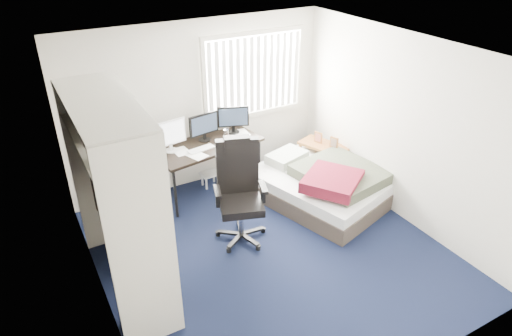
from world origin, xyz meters
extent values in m
plane|color=black|center=(0.00, 0.00, 0.00)|extent=(4.20, 4.20, 0.00)
plane|color=silver|center=(0.00, 2.10, 1.25)|extent=(4.00, 0.00, 4.00)
plane|color=silver|center=(0.00, -2.10, 1.25)|extent=(4.00, 0.00, 4.00)
plane|color=silver|center=(-2.00, 0.00, 1.25)|extent=(0.00, 4.20, 4.20)
plane|color=silver|center=(2.00, 0.00, 1.25)|extent=(0.00, 4.20, 4.20)
plane|color=white|center=(0.00, 0.00, 2.50)|extent=(4.20, 4.20, 0.00)
cube|color=white|center=(0.90, 2.08, 1.60)|extent=(1.60, 0.02, 1.20)
cube|color=beige|center=(0.90, 2.05, 2.23)|extent=(1.72, 0.06, 0.06)
cube|color=beige|center=(0.90, 2.05, 0.97)|extent=(1.72, 0.06, 0.06)
cube|color=white|center=(0.90, 2.02, 1.60)|extent=(1.60, 0.04, 1.16)
cube|color=beige|center=(-1.70, -0.60, 1.10)|extent=(0.60, 0.04, 2.20)
cube|color=beige|center=(-1.70, 1.20, 1.10)|extent=(0.60, 0.04, 2.20)
cube|color=beige|center=(-1.70, 0.30, 2.20)|extent=(0.60, 1.80, 0.04)
cube|color=beige|center=(-1.70, 0.30, 1.82)|extent=(0.56, 1.74, 0.03)
cylinder|color=silver|center=(-1.70, 0.30, 1.70)|extent=(0.03, 1.72, 0.03)
cube|color=#26262B|center=(-1.70, 0.20, 1.25)|extent=(0.38, 1.10, 0.90)
cube|color=beige|center=(-1.38, 0.75, 1.10)|extent=(0.03, 0.90, 2.20)
cube|color=white|center=(-1.70, -0.15, 1.96)|extent=(0.38, 0.30, 0.24)
cube|color=gray|center=(-1.70, 0.35, 1.95)|extent=(0.34, 0.28, 0.22)
cube|color=black|center=(-0.08, 1.73, 0.77)|extent=(1.71, 1.00, 0.04)
cylinder|color=black|center=(-0.75, 1.30, 0.38)|extent=(0.04, 0.04, 0.75)
cylinder|color=black|center=(-0.86, 1.92, 0.38)|extent=(0.04, 0.04, 0.75)
cylinder|color=black|center=(0.71, 1.54, 0.38)|extent=(0.04, 0.04, 0.75)
cylinder|color=black|center=(0.60, 2.16, 0.38)|extent=(0.04, 0.04, 0.75)
cube|color=white|center=(-0.60, 1.77, 1.07)|extent=(0.50, 0.11, 0.36)
cube|color=white|center=(-0.60, 1.77, 1.07)|extent=(0.44, 0.08, 0.31)
cube|color=black|center=(-0.05, 1.87, 1.05)|extent=(0.48, 0.11, 0.32)
cube|color=#1E2838|center=(-0.05, 1.87, 1.05)|extent=(0.42, 0.08, 0.27)
cube|color=black|center=(0.46, 1.91, 1.05)|extent=(0.48, 0.11, 0.32)
cube|color=#1E2838|center=(0.46, 1.91, 1.05)|extent=(0.42, 0.08, 0.27)
cube|color=white|center=(-0.22, 1.60, 0.80)|extent=(0.42, 0.20, 0.02)
cube|color=black|center=(0.10, 1.65, 0.80)|extent=(0.08, 0.11, 0.02)
cylinder|color=silver|center=(0.25, 1.73, 0.87)|extent=(0.08, 0.08, 0.16)
cube|color=white|center=(-0.08, 1.73, 0.79)|extent=(0.34, 0.33, 0.00)
cube|color=black|center=(-0.20, 0.42, 0.06)|extent=(0.81, 0.81, 0.13)
cylinder|color=silver|center=(-0.20, 0.42, 0.29)|extent=(0.06, 0.06, 0.42)
cube|color=black|center=(-0.20, 0.42, 0.53)|extent=(0.67, 0.67, 0.11)
cube|color=black|center=(-0.12, 0.65, 0.95)|extent=(0.54, 0.27, 0.74)
cube|color=black|center=(-0.12, 0.65, 1.27)|extent=(0.34, 0.22, 0.17)
cube|color=black|center=(-0.47, 0.51, 0.75)|extent=(0.17, 0.31, 0.04)
cube|color=black|center=(0.07, 0.33, 0.75)|extent=(0.17, 0.31, 0.04)
cube|color=white|center=(0.00, 1.85, 0.21)|extent=(0.28, 0.23, 0.03)
cylinder|color=white|center=(-0.10, 1.77, 0.10)|extent=(0.03, 0.03, 0.20)
cylinder|color=white|center=(-0.10, 1.92, 0.10)|extent=(0.03, 0.03, 0.20)
cylinder|color=white|center=(0.10, 1.78, 0.10)|extent=(0.03, 0.03, 0.20)
cylinder|color=white|center=(0.10, 1.93, 0.10)|extent=(0.03, 0.03, 0.20)
cube|color=brown|center=(1.75, 1.29, 0.52)|extent=(0.64, 0.87, 0.04)
cube|color=brown|center=(1.73, 0.91, 0.25)|extent=(0.05, 0.05, 0.50)
cube|color=brown|center=(1.48, 1.56, 0.25)|extent=(0.05, 0.05, 0.50)
cube|color=brown|center=(2.02, 1.02, 0.25)|extent=(0.05, 0.05, 0.50)
cube|color=brown|center=(1.77, 1.67, 0.25)|extent=(0.05, 0.05, 0.50)
cube|color=brown|center=(1.81, 1.13, 0.63)|extent=(0.07, 0.14, 0.18)
cube|color=brown|center=(1.71, 1.40, 0.63)|extent=(0.07, 0.14, 0.18)
cube|color=#3F342D|center=(1.25, 0.70, 0.12)|extent=(1.85, 2.16, 0.24)
cube|color=white|center=(1.25, 0.70, 0.31)|extent=(1.80, 2.11, 0.17)
cube|color=#ADB3A5|center=(1.07, 1.32, 0.47)|extent=(0.69, 0.55, 0.14)
cube|color=#394131|center=(1.46, 0.50, 0.46)|extent=(1.23, 1.31, 0.18)
cube|color=maroon|center=(1.15, 0.31, 0.54)|extent=(1.01, 1.00, 0.16)
cube|color=#9F734F|center=(-1.65, -0.32, 0.16)|extent=(0.50, 0.43, 0.31)
camera|label=1|loc=(-2.38, -3.86, 3.70)|focal=32.00mm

